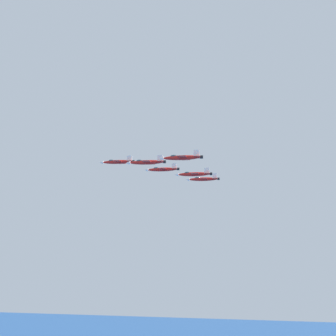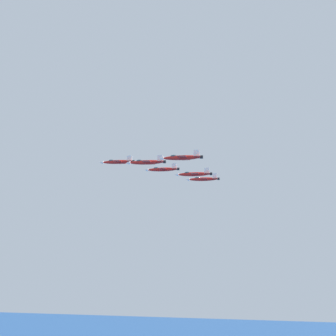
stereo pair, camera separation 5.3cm
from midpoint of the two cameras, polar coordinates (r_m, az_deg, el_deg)
name	(u,v)px [view 2 (the right image)]	position (r m, az deg, el deg)	size (l,w,h in m)	color
jet_lead	(118,162)	(217.95, -6.19, 0.77)	(17.13, 10.41, 3.60)	red
jet_left_wingman	(147,162)	(197.86, -2.64, 0.72)	(17.62, 10.71, 3.70)	red
jet_right_wingman	(163,169)	(227.48, -0.67, -0.16)	(17.71, 10.83, 3.72)	red
jet_left_outer	(182,157)	(179.02, 1.70, 1.30)	(17.39, 10.60, 3.66)	red
jet_right_outer	(203,179)	(238.83, 4.37, -1.36)	(17.53, 10.67, 3.69)	red
jet_slot_rear	(194,174)	(208.56, 3.23, -0.75)	(17.13, 10.39, 3.60)	red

